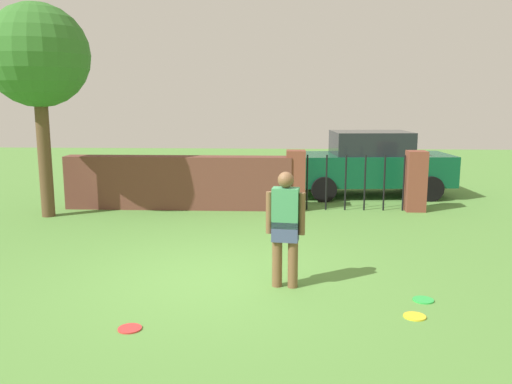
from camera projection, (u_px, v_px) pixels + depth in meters
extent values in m
plane|color=#568C3D|center=(217.00, 279.00, 7.72)|extent=(40.00, 40.00, 0.00)
cube|color=brown|center=(178.00, 183.00, 12.51)|extent=(5.33, 0.50, 1.25)
cylinder|color=brown|center=(44.00, 152.00, 11.54)|extent=(0.28, 0.28, 2.88)
sphere|color=#337028|center=(38.00, 55.00, 11.18)|extent=(2.18, 2.18, 2.18)
cylinder|color=brown|center=(277.00, 257.00, 7.34)|extent=(0.14, 0.14, 0.85)
cylinder|color=brown|center=(293.00, 258.00, 7.30)|extent=(0.14, 0.14, 0.85)
cube|color=#3F4C72|center=(285.00, 231.00, 7.26)|extent=(0.39, 0.27, 0.28)
cube|color=#3F8C59|center=(286.00, 208.00, 7.20)|extent=(0.39, 0.27, 0.55)
sphere|color=brown|center=(286.00, 180.00, 7.13)|extent=(0.22, 0.22, 0.22)
cylinder|color=brown|center=(269.00, 213.00, 7.25)|extent=(0.09, 0.09, 0.58)
cylinder|color=brown|center=(302.00, 214.00, 7.17)|extent=(0.09, 0.09, 0.58)
cube|color=brown|center=(296.00, 180.00, 12.37)|extent=(0.44, 0.44, 1.40)
cube|color=brown|center=(416.00, 181.00, 12.24)|extent=(0.44, 0.44, 1.40)
cylinder|color=black|center=(307.00, 182.00, 12.36)|extent=(0.04, 0.04, 1.30)
cylinder|color=black|center=(326.00, 183.00, 12.34)|extent=(0.04, 0.04, 1.30)
cylinder|color=black|center=(346.00, 183.00, 12.32)|extent=(0.04, 0.04, 1.30)
cylinder|color=black|center=(365.00, 183.00, 12.30)|extent=(0.04, 0.04, 1.30)
cylinder|color=black|center=(384.00, 183.00, 12.28)|extent=(0.04, 0.04, 1.30)
cylinder|color=black|center=(404.00, 183.00, 12.26)|extent=(0.04, 0.04, 1.30)
cube|color=#0C4C2D|center=(370.00, 169.00, 14.18)|extent=(4.32, 2.02, 0.80)
cube|color=#1E2328|center=(371.00, 143.00, 14.06)|extent=(2.11, 1.65, 0.60)
cylinder|color=black|center=(324.00, 189.00, 13.37)|extent=(0.66, 0.27, 0.64)
cylinder|color=black|center=(314.00, 179.00, 15.05)|extent=(0.66, 0.27, 0.64)
cylinder|color=black|center=(431.00, 189.00, 13.46)|extent=(0.66, 0.27, 0.64)
cylinder|color=black|center=(409.00, 179.00, 15.13)|extent=(0.66, 0.27, 0.64)
cylinder|color=red|center=(130.00, 329.00, 6.03)|extent=(0.27, 0.27, 0.02)
cylinder|color=green|center=(423.00, 300.00, 6.88)|extent=(0.27, 0.27, 0.02)
cylinder|color=yellow|center=(415.00, 316.00, 6.37)|extent=(0.27, 0.27, 0.02)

